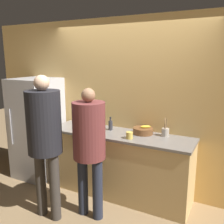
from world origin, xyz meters
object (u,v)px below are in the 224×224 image
fruit_bowl (143,131)px  bottle_dark (111,125)px  potted_plant (95,119)px  refrigerator (38,128)px  utensil_crock (165,132)px  cup_yellow (129,135)px  person_center (89,141)px  person_left (45,133)px

fruit_bowl → bottle_dark: 0.50m
potted_plant → refrigerator: bearing=-171.2°
utensil_crock → cup_yellow: utensil_crock is taller
person_center → fruit_bowl: bearing=63.2°
person_left → bottle_dark: (0.37, 1.01, -0.10)m
person_center → fruit_bowl: size_ratio=5.87×
refrigerator → person_center: size_ratio=1.01×
person_center → potted_plant: size_ratio=7.24×
cup_yellow → potted_plant: size_ratio=0.40×
bottle_dark → cup_yellow: bearing=-30.4°
person_left → potted_plant: 1.03m
person_left → person_center: bearing=29.1°
fruit_bowl → utensil_crock: (0.31, 0.04, 0.02)m
person_left → fruit_bowl: size_ratio=6.41×
utensil_crock → cup_yellow: 0.52m
utensil_crock → bottle_dark: bearing=-174.0°
refrigerator → bottle_dark: size_ratio=8.40×
fruit_bowl → potted_plant: 0.79m
person_center → potted_plant: person_center is taller
person_center → cup_yellow: bearing=57.6°
refrigerator → person_center: (1.44, -0.60, 0.18)m
person_left → utensil_crock: (1.18, 1.09, -0.12)m
utensil_crock → potted_plant: 1.10m
fruit_bowl → bottle_dark: (-0.50, -0.05, 0.03)m
fruit_bowl → bottle_dark: bearing=-174.6°
person_center → bottle_dark: (-0.10, 0.75, 0.01)m
person_left → refrigerator: bearing=138.4°
person_left → bottle_dark: 1.08m
bottle_dark → cup_yellow: bottle_dark is taller
cup_yellow → utensil_crock: bearing=39.9°
fruit_bowl → cup_yellow: 0.30m
bottle_dark → person_center: bearing=-82.3°
refrigerator → utensil_crock: 2.17m
person_center → bottle_dark: size_ratio=8.31×
refrigerator → fruit_bowl: bearing=5.9°
fruit_bowl → utensil_crock: utensil_crock is taller
potted_plant → fruit_bowl: bearing=2.1°
person_left → potted_plant: size_ratio=7.91×
potted_plant → bottle_dark: bearing=-3.7°
utensil_crock → fruit_bowl: bearing=-173.0°
person_left → person_center: (0.47, 0.26, -0.11)m
potted_plant → cup_yellow: bearing=-20.6°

